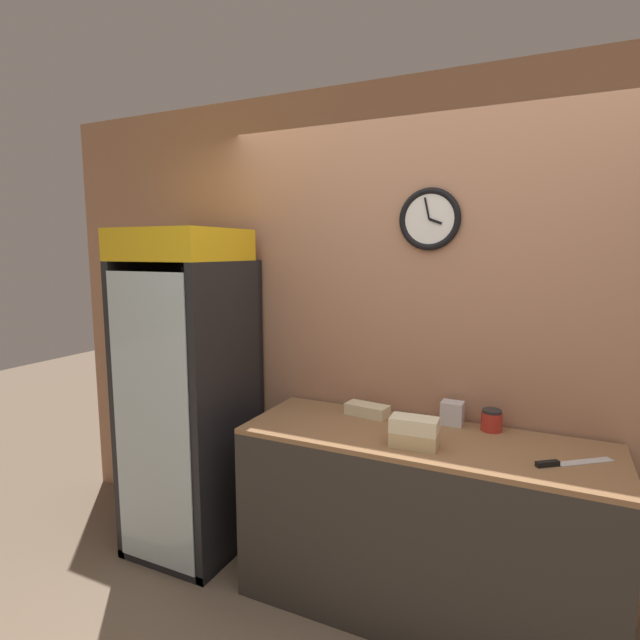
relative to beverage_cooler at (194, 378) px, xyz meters
name	(u,v)px	position (x,y,z in m)	size (l,w,h in m)	color
wall_back	(441,336)	(1.40, 0.33, 0.31)	(5.20, 0.09, 2.70)	#AD7A5B
prep_counter	(420,524)	(1.40, -0.02, -0.59)	(1.77, 0.61, 0.91)	#332D28
beverage_cooler	(194,378)	(0.00, 0.00, 0.00)	(0.63, 0.66, 1.93)	black
sandwich_stack_bottom	(414,439)	(1.40, -0.16, -0.09)	(0.22, 0.12, 0.07)	tan
sandwich_stack_middle	(414,425)	(1.40, -0.16, -0.02)	(0.22, 0.12, 0.07)	beige
sandwich_flat_left	(367,410)	(1.05, 0.16, -0.10)	(0.24, 0.14, 0.06)	beige
chefs_knife	(564,463)	(2.02, -0.08, -0.12)	(0.31, 0.25, 0.02)	silver
condiment_jar	(492,420)	(1.69, 0.21, -0.08)	(0.10, 0.10, 0.11)	#B72D23
napkin_dispenser	(452,413)	(1.50, 0.21, -0.07)	(0.11, 0.09, 0.12)	silver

